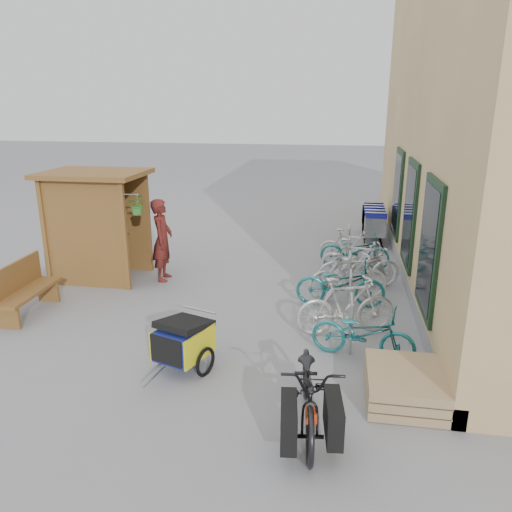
% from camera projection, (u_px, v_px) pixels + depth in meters
% --- Properties ---
extents(ground, '(80.00, 80.00, 0.00)m').
position_uv_depth(ground, '(212.00, 336.00, 8.49)').
color(ground, gray).
extents(kiosk, '(2.49, 1.65, 2.40)m').
position_uv_depth(kiosk, '(93.00, 210.00, 10.88)').
color(kiosk, brown).
rests_on(kiosk, ground).
extents(bike_rack, '(0.05, 5.35, 0.86)m').
position_uv_depth(bike_rack, '(350.00, 270.00, 10.23)').
color(bike_rack, '#A5A8AD').
rests_on(bike_rack, ground).
extents(pallet_stack, '(1.00, 1.20, 0.40)m').
position_uv_depth(pallet_stack, '(405.00, 385.00, 6.63)').
color(pallet_stack, '#A3815F').
rests_on(pallet_stack, ground).
extents(bench, '(0.53, 1.60, 1.00)m').
position_uv_depth(bench, '(23.00, 288.00, 9.24)').
color(bench, brown).
rests_on(bench, ground).
extents(shopping_carts, '(0.59, 2.33, 1.05)m').
position_uv_depth(shopping_carts, '(373.00, 219.00, 14.30)').
color(shopping_carts, silver).
rests_on(shopping_carts, ground).
extents(child_trailer, '(0.93, 1.43, 0.83)m').
position_uv_depth(child_trailer, '(183.00, 340.00, 7.34)').
color(child_trailer, navy).
rests_on(child_trailer, ground).
extents(cargo_bike, '(0.90, 2.05, 1.04)m').
position_uv_depth(cargo_bike, '(310.00, 391.00, 5.96)').
color(cargo_bike, black).
rests_on(cargo_bike, ground).
extents(person_kiosk, '(0.50, 0.71, 1.83)m').
position_uv_depth(person_kiosk, '(162.00, 240.00, 10.95)').
color(person_kiosk, maroon).
rests_on(person_kiosk, ground).
extents(bike_0, '(1.69, 0.88, 0.84)m').
position_uv_depth(bike_0, '(363.00, 333.00, 7.65)').
color(bike_0, '#1D7075').
rests_on(bike_0, ground).
extents(bike_1, '(1.78, 0.98, 1.03)m').
position_uv_depth(bike_1, '(346.00, 306.00, 8.44)').
color(bike_1, silver).
rests_on(bike_1, ground).
extents(bike_2, '(1.71, 0.61, 0.90)m').
position_uv_depth(bike_2, '(340.00, 284.00, 9.64)').
color(bike_2, '#1D7075').
rests_on(bike_2, ground).
extents(bike_3, '(1.69, 0.86, 0.97)m').
position_uv_depth(bike_3, '(348.00, 276.00, 9.94)').
color(bike_3, silver).
rests_on(bike_3, ground).
extents(bike_4, '(1.88, 1.06, 0.93)m').
position_uv_depth(bike_4, '(359.00, 267.00, 10.60)').
color(bike_4, silver).
rests_on(bike_4, ground).
extents(bike_5, '(1.67, 0.84, 0.97)m').
position_uv_depth(bike_5, '(356.00, 261.00, 10.92)').
color(bike_5, silver).
rests_on(bike_5, ground).
extents(bike_6, '(1.67, 0.71, 0.86)m').
position_uv_depth(bike_6, '(355.00, 251.00, 11.85)').
color(bike_6, '#1D7075').
rests_on(bike_6, ground).
extents(bike_7, '(1.53, 0.75, 0.89)m').
position_uv_depth(bike_7, '(349.00, 247.00, 12.08)').
color(bike_7, silver).
rests_on(bike_7, ground).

